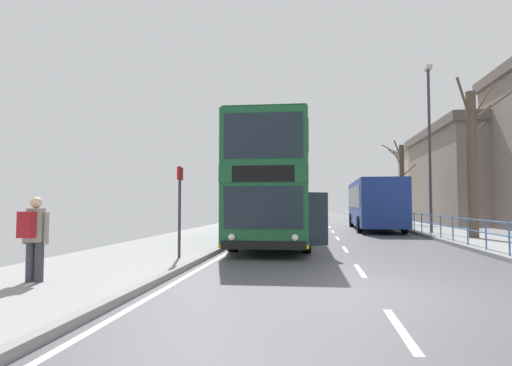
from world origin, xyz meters
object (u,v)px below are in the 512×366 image
Objects in this scene: pedestrian_with_backpack at (34,233)px; street_lamp_far_side at (429,137)px; bare_tree_far_00 at (473,161)px; background_bus_far_lane at (374,203)px; bare_tree_far_01 at (402,181)px; background_building_01 at (462,178)px; bus_stop_sign_near at (180,201)px; double_decker_bus_main at (275,186)px.

pedestrian_with_backpack is 0.19× the size of street_lamp_far_side.
street_lamp_far_side reaches higher than bare_tree_far_00.
background_bus_far_lane is 1.58× the size of bare_tree_far_01.
bare_tree_far_01 reaches higher than pedestrian_with_backpack.
bare_tree_far_01 is at bearing -118.01° from background_building_01.
background_bus_far_lane is 1.16× the size of street_lamp_far_side.
bus_stop_sign_near is 0.39× the size of bare_tree_far_01.
pedestrian_with_backpack is 0.23× the size of bare_tree_far_00.
background_building_01 is (11.67, 21.95, 1.43)m from bare_tree_far_01.
background_building_01 reaches higher than double_decker_bus_main.
double_decker_bus_main is 1.74× the size of bare_tree_far_01.
pedestrian_with_backpack is at bearing -115.06° from bare_tree_far_01.
background_bus_far_lane is 31.38m from background_building_01.
background_building_01 is (14.52, 27.64, 3.12)m from background_bus_far_lane.
background_bus_far_lane is 6.26× the size of pedestrian_with_backpack.
background_building_01 is at bearing 63.56° from pedestrian_with_backpack.
double_decker_bus_main is 6.51m from bus_stop_sign_near.
pedestrian_with_backpack is 4.26m from bus_stop_sign_near.
background_bus_far_lane is at bearing 112.54° from bare_tree_far_00.
bus_stop_sign_near is 15.34m from street_lamp_far_side.
background_building_01 is at bearing 61.99° from bare_tree_far_01.
street_lamp_far_side is (9.72, 11.37, 3.42)m from bus_stop_sign_near.
background_bus_far_lane reaches higher than bus_stop_sign_near.
street_lamp_far_side reaches higher than background_bus_far_lane.
pedestrian_with_backpack is 0.09× the size of background_building_01.
bare_tree_far_01 is (-0.34, 13.38, -0.18)m from bare_tree_far_00.
bare_tree_far_00 is at bearing -107.80° from background_building_01.
street_lamp_far_side is 10.44m from bare_tree_far_01.
background_bus_far_lane is 21.84m from pedestrian_with_backpack.
bare_tree_far_01 is (0.64, 10.27, -1.77)m from street_lamp_far_side.
pedestrian_with_backpack is (-3.72, -10.02, -1.30)m from double_decker_bus_main.
bare_tree_far_00 is at bearing 14.13° from double_decker_bus_main.
background_bus_far_lane is at bearing 61.34° from double_decker_bus_main.
bare_tree_far_01 reaches higher than double_decker_bus_main.
bare_tree_far_00 is at bearing 37.73° from bus_stop_sign_near.
background_building_01 is at bearing 62.28° from background_bus_far_lane.
bare_tree_far_00 is (3.19, -7.68, 1.87)m from background_bus_far_lane.
pedestrian_with_backpack is at bearing -135.25° from bare_tree_far_00.
bus_stop_sign_near is at bearing -115.57° from bare_tree_far_01.
bus_stop_sign_near is (-2.13, -6.12, -0.67)m from double_decker_bus_main.
bare_tree_far_01 is at bearing 63.43° from background_bus_far_lane.
bus_stop_sign_near is 0.29× the size of street_lamp_far_side.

